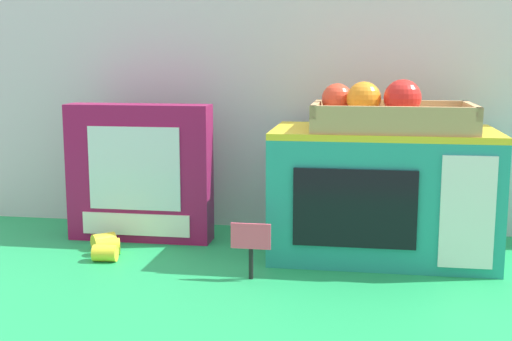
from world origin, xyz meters
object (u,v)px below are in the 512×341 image
object	(u,v)px
cookie_set_box	(140,173)
loose_toy_banana	(106,247)
toy_microwave	(382,193)
food_groups_crate	(386,114)
price_sign	(251,242)

from	to	relation	value
cookie_set_box	loose_toy_banana	bearing A→B (deg)	-104.59
toy_microwave	cookie_set_box	distance (m)	0.50
food_groups_crate	loose_toy_banana	size ratio (longest dim) A/B	2.36
toy_microwave	loose_toy_banana	size ratio (longest dim) A/B	3.36
price_sign	loose_toy_banana	bearing A→B (deg)	161.93
price_sign	food_groups_crate	bearing A→B (deg)	36.14
food_groups_crate	toy_microwave	bearing A→B (deg)	95.96
toy_microwave	cookie_set_box	world-z (taller)	cookie_set_box
toy_microwave	loose_toy_banana	world-z (taller)	toy_microwave
cookie_set_box	price_sign	size ratio (longest dim) A/B	3.03
toy_microwave	food_groups_crate	xyz separation A→B (m)	(0.00, -0.02, 0.15)
price_sign	loose_toy_banana	world-z (taller)	price_sign
cookie_set_box	food_groups_crate	bearing A→B (deg)	-6.18
food_groups_crate	loose_toy_banana	world-z (taller)	food_groups_crate
food_groups_crate	cookie_set_box	distance (m)	0.52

